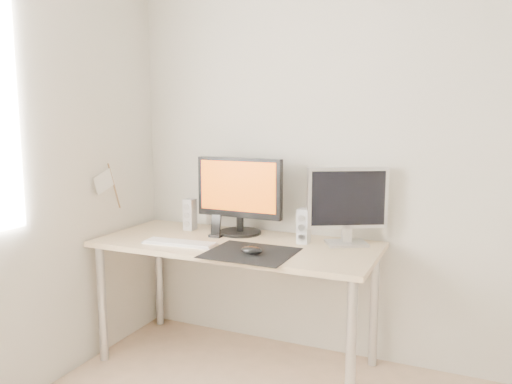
% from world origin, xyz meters
% --- Properties ---
extents(wall_back, '(3.50, 0.00, 3.50)m').
position_xyz_m(wall_back, '(0.00, 1.75, 1.25)').
color(wall_back, silver).
rests_on(wall_back, ground).
extents(mousepad, '(0.45, 0.40, 0.00)m').
position_xyz_m(mousepad, '(-0.76, 1.19, 0.73)').
color(mousepad, black).
rests_on(mousepad, desk).
extents(mouse, '(0.12, 0.07, 0.04)m').
position_xyz_m(mouse, '(-0.74, 1.16, 0.75)').
color(mouse, black).
rests_on(mouse, mousepad).
extents(desk, '(1.60, 0.70, 0.73)m').
position_xyz_m(desk, '(-0.93, 1.38, 0.65)').
color(desk, '#D1B587').
rests_on(desk, ground).
extents(main_monitor, '(0.55, 0.27, 0.47)m').
position_xyz_m(main_monitor, '(-1.00, 1.57, 0.98)').
color(main_monitor, black).
rests_on(main_monitor, desk).
extents(second_monitor, '(0.41, 0.25, 0.43)m').
position_xyz_m(second_monitor, '(-0.34, 1.57, 0.97)').
color(second_monitor, '#BABABC').
rests_on(second_monitor, desk).
extents(speaker_left, '(0.06, 0.08, 0.20)m').
position_xyz_m(speaker_left, '(-1.34, 1.55, 0.83)').
color(speaker_left, silver).
rests_on(speaker_left, desk).
extents(speaker_right, '(0.06, 0.08, 0.20)m').
position_xyz_m(speaker_right, '(-0.57, 1.50, 0.83)').
color(speaker_right, white).
rests_on(speaker_right, desk).
extents(keyboard, '(0.43, 0.15, 0.02)m').
position_xyz_m(keyboard, '(-1.20, 1.21, 0.74)').
color(keyboard, silver).
rests_on(keyboard, desk).
extents(phone_dock, '(0.07, 0.06, 0.13)m').
position_xyz_m(phone_dock, '(-1.10, 1.45, 0.77)').
color(phone_dock, black).
rests_on(phone_dock, desk).
extents(pennant, '(0.01, 0.23, 0.29)m').
position_xyz_m(pennant, '(-1.72, 1.24, 1.05)').
color(pennant, '#A57F54').
rests_on(pennant, wall_left).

